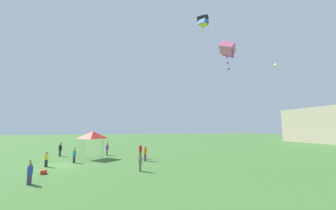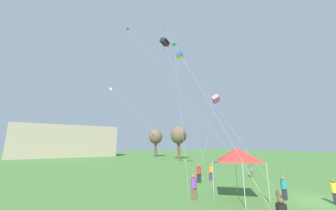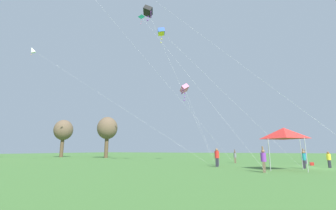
% 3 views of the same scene
% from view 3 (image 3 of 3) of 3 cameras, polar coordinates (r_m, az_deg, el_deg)
% --- Properties ---
extents(ground_plane, '(220.00, 220.00, 0.00)m').
position_cam_3_polar(ground_plane, '(26.35, 33.87, -13.10)').
color(ground_plane, '#427033').
extents(tree_far_left, '(4.36, 4.36, 8.80)m').
position_cam_3_polar(tree_far_left, '(59.75, -25.03, -5.88)').
color(tree_far_left, brown).
rests_on(tree_far_left, ground).
extents(tree_near_right, '(4.35, 4.35, 8.79)m').
position_cam_3_polar(tree_near_right, '(51.04, -15.15, -5.80)').
color(tree_near_right, brown).
rests_on(tree_near_right, ground).
extents(festival_tent, '(2.90, 2.90, 3.56)m').
position_cam_3_polar(festival_tent, '(21.93, 27.35, -6.40)').
color(festival_tent, '#B7B7BC').
rests_on(festival_tent, ground).
extents(cooler_box, '(0.56, 0.35, 0.33)m').
position_cam_3_polar(cooler_box, '(29.99, 32.70, -12.47)').
color(cooler_box, red).
rests_on(cooler_box, ground).
extents(person_blue_shirt, '(0.35, 0.35, 1.70)m').
position_cam_3_polar(person_blue_shirt, '(33.11, 31.44, -11.17)').
color(person_blue_shirt, '#473860').
rests_on(person_blue_shirt, ground).
extents(person_yellow_shirt, '(0.36, 0.36, 1.52)m').
position_cam_3_polar(person_yellow_shirt, '(26.77, 35.68, -11.07)').
color(person_yellow_shirt, '#282833').
rests_on(person_yellow_shirt, ground).
extents(person_red_shirt, '(0.43, 0.43, 1.82)m').
position_cam_3_polar(person_red_shirt, '(23.85, 12.29, -12.74)').
color(person_red_shirt, '#282833').
rests_on(person_red_shirt, ground).
extents(person_orange_shirt, '(0.41, 0.41, 1.75)m').
position_cam_3_polar(person_orange_shirt, '(25.91, 12.42, -12.68)').
color(person_orange_shirt, '#473860').
rests_on(person_orange_shirt, ground).
extents(person_purple_shirt, '(0.40, 0.40, 1.94)m').
position_cam_3_polar(person_purple_shirt, '(19.07, 23.10, -12.64)').
color(person_purple_shirt, brown).
rests_on(person_purple_shirt, ground).
extents(person_teal_shirt, '(0.37, 0.37, 1.79)m').
position_cam_3_polar(person_teal_shirt, '(24.69, 31.20, -11.60)').
color(person_teal_shirt, '#282833').
rests_on(person_teal_shirt, ground).
extents(person_grey_shirt, '(0.35, 0.35, 1.71)m').
position_cam_3_polar(person_grey_shirt, '(31.01, 16.66, -12.43)').
color(person_grey_shirt, brown).
rests_on(person_grey_shirt, ground).
extents(kite_white_diamond_0, '(4.89, 25.65, 16.77)m').
position_cam_3_polar(kite_white_diamond_0, '(39.62, -31.12, 11.83)').
color(kite_white_diamond_0, silver).
rests_on(kite_white_diamond_0, ground).
extents(kite_blue_box_1, '(3.13, 16.19, 18.81)m').
position_cam_3_polar(kite_blue_box_1, '(33.97, -1.71, 18.04)').
color(kite_blue_box_1, silver).
rests_on(kite_blue_box_1, ground).
extents(kite_pink_box_2, '(11.52, 7.77, 12.37)m').
position_cam_3_polar(kite_pink_box_2, '(37.00, 4.20, 4.11)').
color(kite_pink_box_2, silver).
rests_on(kite_pink_box_2, ground).
extents(kite_black_box_5, '(1.84, 9.12, 21.25)m').
position_cam_3_polar(kite_black_box_5, '(33.82, -5.09, 22.58)').
color(kite_black_box_5, silver).
rests_on(kite_black_box_5, ground).
extents(kite_cyan_delta_6, '(10.94, 17.63, 23.46)m').
position_cam_3_polar(kite_cyan_delta_6, '(39.52, -6.63, 21.11)').
color(kite_cyan_delta_6, silver).
rests_on(kite_cyan_delta_6, ground).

